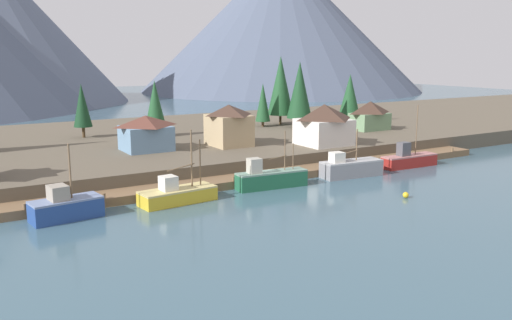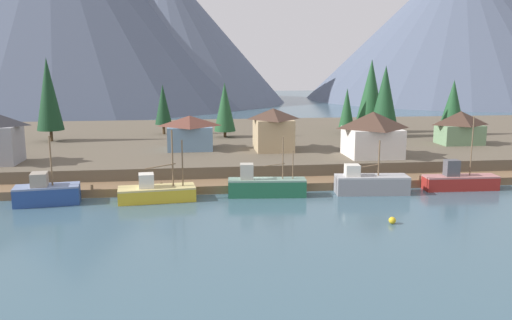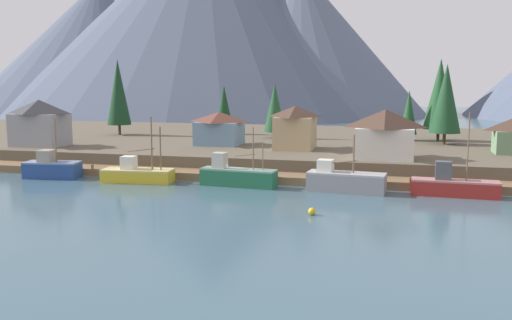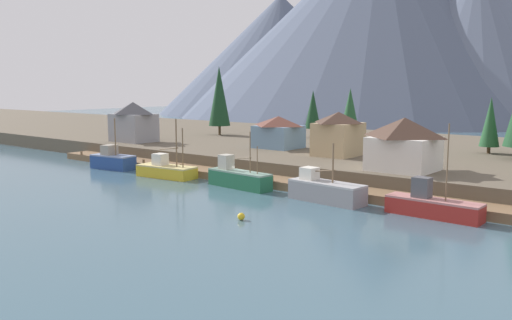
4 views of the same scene
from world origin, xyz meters
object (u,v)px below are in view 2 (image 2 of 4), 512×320
object	(u,v)px
fishing_boat_grey	(370,184)
conifer_near_left	(385,96)
house_tan	(273,129)
conifer_mid_left	(371,91)
channel_buoy	(392,220)
conifer_back_right	(347,108)
fishing_boat_red	(459,181)
fishing_boat_green	(265,186)
conifer_back_left	(163,105)
house_green	(460,127)
house_white	(373,134)
fishing_boat_blue	(46,193)
conifer_mid_right	(225,107)
house_blue	(190,132)
fishing_boat_yellow	(156,192)
conifer_centre	(453,103)
conifer_near_right	(48,94)

from	to	relation	value
fishing_boat_grey	conifer_near_left	world-z (taller)	conifer_near_left
house_tan	conifer_mid_left	size ratio (longest dim) A/B	0.50
fishing_boat_grey	conifer_mid_left	xyz separation A→B (m)	(12.05, 35.28, 9.03)
conifer_near_left	channel_buoy	size ratio (longest dim) A/B	17.87
conifer_mid_left	fishing_boat_grey	bearing A→B (deg)	-108.86
house_tan	conifer_back_right	xyz separation A→B (m)	(16.19, 16.16, 1.49)
fishing_boat_red	house_tan	size ratio (longest dim) A/B	1.34
channel_buoy	house_tan	bearing A→B (deg)	103.35
fishing_boat_green	conifer_back_left	bearing A→B (deg)	114.86
fishing_boat_red	house_green	xyz separation A→B (m)	(10.13, 19.44, 4.13)
house_white	conifer_mid_left	world-z (taller)	conifer_mid_left
fishing_boat_blue	conifer_mid_right	distance (m)	39.96
house_blue	channel_buoy	size ratio (longest dim) A/B	9.95
fishing_boat_green	house_white	distance (m)	20.33
fishing_boat_grey	conifer_back_left	bearing A→B (deg)	129.93
fishing_boat_grey	conifer_mid_right	distance (m)	36.54
house_white	conifer_back_right	world-z (taller)	conifer_back_right
fishing_boat_yellow	house_white	size ratio (longest dim) A/B	1.18
house_blue	conifer_near_left	world-z (taller)	conifer_near_left
fishing_boat_grey	channel_buoy	size ratio (longest dim) A/B	12.65
fishing_boat_green	conifer_centre	bearing A→B (deg)	43.14
fishing_boat_blue	conifer_near_right	size ratio (longest dim) A/B	0.55
fishing_boat_green	house_white	world-z (taller)	house_white
fishing_boat_blue	conifer_centre	bearing A→B (deg)	18.35
fishing_boat_green	conifer_back_left	world-z (taller)	conifer_back_left
fishing_boat_green	conifer_mid_left	distance (m)	43.81
house_green	conifer_near_left	world-z (taller)	conifer_near_left
fishing_boat_yellow	conifer_mid_left	size ratio (longest dim) A/B	0.66
fishing_boat_grey	conifer_mid_right	xyz separation A→B (m)	(-15.27, 32.53, 6.58)
fishing_boat_green	fishing_boat_blue	bearing A→B (deg)	-173.89
house_white	house_green	distance (m)	19.91
conifer_centre	conifer_back_left	bearing A→B (deg)	171.72
fishing_boat_yellow	house_green	size ratio (longest dim) A/B	1.28
fishing_boat_blue	fishing_boat_grey	world-z (taller)	fishing_boat_blue
house_green	house_blue	bearing A→B (deg)	179.47
house_white	conifer_near_left	xyz separation A→B (m)	(8.66, 18.62, 3.93)
conifer_near_right	conifer_mid_left	size ratio (longest dim) A/B	1.02
conifer_back_left	channel_buoy	size ratio (longest dim) A/B	12.97
fishing_boat_grey	conifer_near_left	bearing A→B (deg)	72.15
house_white	fishing_boat_yellow	bearing A→B (deg)	-159.13
fishing_boat_yellow	house_tan	world-z (taller)	house_tan
fishing_boat_grey	house_blue	size ratio (longest dim) A/B	1.27
house_blue	conifer_centre	size ratio (longest dim) A/B	0.70
conifer_near_right	conifer_near_left	bearing A→B (deg)	-1.79
conifer_mid_right	house_green	bearing A→B (deg)	-18.78
house_blue	house_tan	distance (m)	12.65
house_tan	house_blue	bearing A→B (deg)	169.07
fishing_boat_blue	conifer_mid_right	bearing A→B (deg)	48.52
fishing_boat_yellow	fishing_boat_grey	distance (m)	25.37
conifer_near_left	conifer_near_right	world-z (taller)	conifer_near_right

